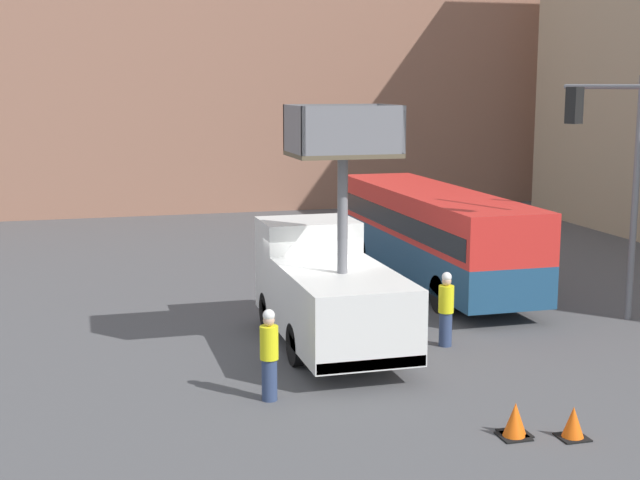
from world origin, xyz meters
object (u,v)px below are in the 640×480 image
object	(u,v)px
utility_truck	(328,286)
traffic_cone_mid_road	(514,422)
city_bus	(433,229)
traffic_cone_far_side	(573,423)
road_worker_directing	(446,309)
traffic_cone_near_truck	(515,420)
traffic_light_pole	(616,161)
road_worker_near_truck	(269,355)

from	to	relation	value
utility_truck	traffic_cone_mid_road	distance (m)	6.72
utility_truck	city_bus	size ratio (longest dim) A/B	0.56
traffic_cone_far_side	road_worker_directing	bearing A→B (deg)	89.42
traffic_cone_near_truck	traffic_cone_far_side	bearing A→B (deg)	-25.53
city_bus	traffic_cone_far_side	size ratio (longest dim) A/B	18.47
road_worker_directing	utility_truck	bearing A→B (deg)	145.88
city_bus	road_worker_directing	bearing A→B (deg)	144.90
city_bus	traffic_cone_mid_road	distance (m)	12.76
traffic_light_pole	road_worker_near_truck	xyz separation A→B (m)	(-10.01, -3.28, -3.44)
traffic_light_pole	traffic_cone_mid_road	size ratio (longest dim) A/B	10.70
traffic_light_pole	traffic_cone_far_side	world-z (taller)	traffic_light_pole
traffic_light_pole	traffic_cone_far_side	size ratio (longest dim) A/B	10.95
utility_truck	traffic_cone_mid_road	bearing A→B (deg)	-74.68
road_worker_directing	traffic_cone_near_truck	size ratio (longest dim) A/B	3.06
city_bus	traffic_light_pole	xyz separation A→B (m)	(2.69, -5.82, 2.61)
traffic_light_pole	traffic_cone_far_side	bearing A→B (deg)	-127.06
road_worker_near_truck	city_bus	bearing A→B (deg)	126.10
traffic_cone_mid_road	traffic_cone_far_side	distance (m)	1.07
traffic_cone_far_side	city_bus	bearing A→B (deg)	79.26
city_bus	traffic_cone_mid_road	world-z (taller)	city_bus
road_worker_directing	traffic_cone_near_truck	world-z (taller)	road_worker_directing
city_bus	road_worker_near_truck	distance (m)	11.71
city_bus	traffic_cone_near_truck	world-z (taller)	city_bus
road_worker_directing	traffic_cone_far_side	world-z (taller)	road_worker_directing
road_worker_near_truck	traffic_cone_far_side	size ratio (longest dim) A/B	3.18
utility_truck	traffic_light_pole	bearing A→B (deg)	0.13
city_bus	traffic_light_pole	distance (m)	6.92
traffic_cone_near_truck	traffic_cone_mid_road	xyz separation A→B (m)	(-0.09, -0.13, 0.00)
traffic_light_pole	city_bus	bearing A→B (deg)	114.79
utility_truck	traffic_cone_near_truck	distance (m)	6.62
traffic_cone_near_truck	traffic_cone_mid_road	distance (m)	0.15
utility_truck	road_worker_near_truck	distance (m)	3.97
traffic_cone_far_side	traffic_cone_mid_road	bearing A→B (deg)	162.60
city_bus	traffic_cone_far_side	distance (m)	12.84
traffic_cone_near_truck	road_worker_directing	bearing A→B (deg)	79.85
utility_truck	traffic_light_pole	distance (m)	8.34
utility_truck	road_worker_near_truck	size ratio (longest dim) A/B	3.27
traffic_light_pole	road_worker_directing	bearing A→B (deg)	-172.28
traffic_cone_far_side	road_worker_near_truck	bearing A→B (deg)	145.33
city_bus	traffic_cone_near_truck	bearing A→B (deg)	149.16
traffic_light_pole	utility_truck	bearing A→B (deg)	-179.87
traffic_cone_mid_road	road_worker_near_truck	bearing A→B (deg)	141.68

